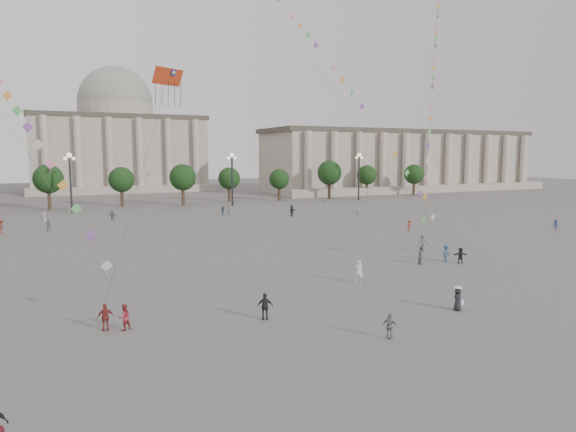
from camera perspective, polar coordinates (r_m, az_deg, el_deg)
name	(u,v)px	position (r m, az deg, el deg)	size (l,w,h in m)	color
ground	(355,310)	(35.27, 7.45, -10.35)	(360.00, 360.00, 0.00)	#54514F
hall_east	(402,161)	(153.72, 12.55, 6.00)	(84.00, 26.22, 17.20)	#AA9D8F
hall_central	(117,141)	(158.72, -18.43, 7.93)	(48.30, 34.30, 35.50)	#AA9D8F
tree_row	(149,179)	(108.07, -15.17, 4.00)	(137.12, 5.12, 8.00)	#3B2C1D
lamp_post_mid_west	(70,172)	(98.52, -23.06, 4.57)	(2.00, 0.90, 10.65)	#262628
lamp_post_mid_east	(232,169)	(103.88, -6.24, 5.17)	(2.00, 0.90, 10.65)	#262628
lamp_post_far_east	(359,168)	(116.95, 7.90, 5.34)	(2.00, 0.90, 10.65)	#262628
person_crowd_0	(223,210)	(89.65, -7.27, 0.67)	(0.91, 0.38, 1.55)	navy
person_crowd_3	(460,255)	(51.98, 18.61, -4.17)	(1.41, 0.45, 1.52)	black
person_crowd_4	(229,211)	(87.99, -6.58, 0.60)	(1.53, 0.49, 1.65)	#AFB0AB
person_crowd_6	(423,243)	(57.17, 14.76, -2.88)	(1.21, 0.70, 1.88)	slate
person_crowd_7	(358,211)	(88.44, 7.75, 0.57)	(1.42, 0.45, 1.53)	silver
person_crowd_8	(409,226)	(71.35, 13.34, -1.04)	(1.02, 0.59, 1.58)	brown
person_crowd_9	(292,211)	(86.18, 0.43, 0.59)	(1.74, 0.55, 1.88)	black
person_crowd_10	(45,219)	(83.35, -25.42, -0.29)	(0.69, 0.46, 1.90)	silver
person_crowd_12	(112,216)	(84.77, -18.92, 0.03)	(1.52, 0.48, 1.64)	slate
person_crowd_13	(359,272)	(42.19, 7.86, -6.13)	(0.70, 0.46, 1.91)	silver
person_crowd_14	(556,225)	(79.09, 27.60, -0.89)	(1.00, 0.58, 1.55)	navy
person_crowd_16	(48,226)	(76.23, -25.09, -0.97)	(0.98, 0.41, 1.68)	slate
person_crowd_17	(2,227)	(77.11, -29.22, -1.04)	(1.22, 0.70, 1.90)	maroon
person_crowd_18	(323,199)	(110.04, 3.90, 1.90)	(0.62, 0.41, 1.69)	slate
tourist_0	(106,317)	(32.74, -19.61, -10.55)	(0.97, 0.40, 1.65)	maroon
tourist_1	(265,307)	(32.88, -2.55, -10.02)	(1.01, 0.42, 1.72)	black
tourist_3	(390,326)	(30.18, 11.26, -11.93)	(0.88, 0.36, 1.49)	slate
kite_flyer_0	(124,317)	(32.56, -17.74, -10.65)	(0.76, 0.60, 1.57)	#9C2A33
kite_flyer_1	(446,253)	(52.06, 17.18, -3.98)	(1.13, 0.65, 1.75)	#335474
kite_flyer_2	(422,255)	(50.53, 14.64, -4.23)	(0.84, 0.66, 1.73)	slate
hat_person	(458,298)	(36.55, 18.35, -8.65)	(0.92, 0.88, 1.69)	black
dragon_kite	(168,89)	(34.39, -13.23, 13.56)	(3.37, 1.87, 14.65)	#AB3012
kite_train_mid	(296,27)	(73.06, 0.94, 20.28)	(7.44, 49.09, 69.18)	#3F3F3F
kite_train_east	(434,69)	(78.34, 15.90, 15.46)	(34.73, 38.75, 65.47)	#3F3F3F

